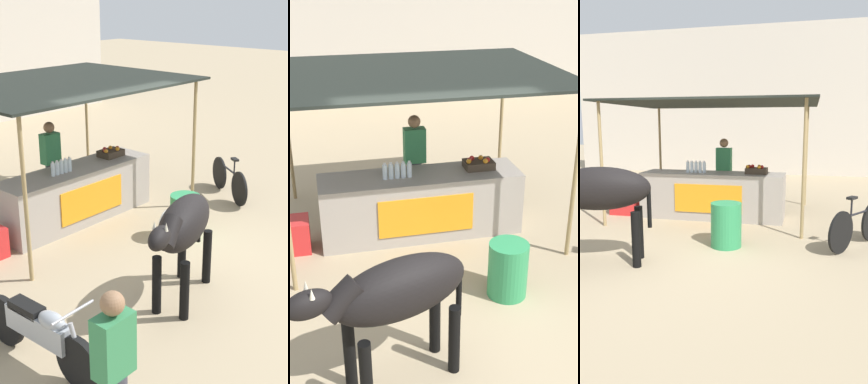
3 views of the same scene
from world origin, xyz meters
The scene contains 8 objects.
ground_plane centered at (0.00, 0.00, 0.00)m, with size 60.00×60.00×0.00m, color tan.
stall_counter centered at (0.00, 2.20, 0.48)m, with size 3.00×0.82×0.96m.
stall_awning centered at (0.00, 2.50, 2.33)m, with size 4.20×3.20×2.42m.
water_bottle_row centered at (-0.35, 2.15, 1.07)m, with size 0.43×0.07×0.25m.
fruit_crate centered at (0.92, 2.25, 1.03)m, with size 0.44×0.32×0.18m.
vendor_behind_counter centered at (0.07, 2.95, 0.85)m, with size 0.34×0.22×1.65m.
water_barrel centered at (0.71, 0.34, 0.36)m, with size 0.49×0.49×0.72m, color #2D8C51.
cow centered at (-0.89, -0.81, 1.03)m, with size 1.84×0.95×1.44m.
Camera 2 is at (-1.50, -4.95, 3.95)m, focal length 50.00 mm.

